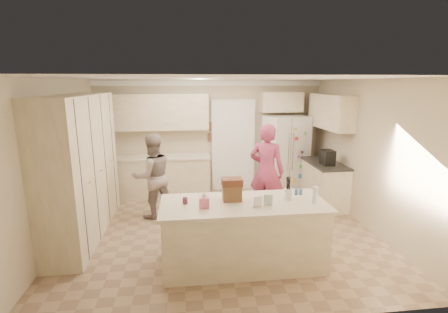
{
  "coord_description": "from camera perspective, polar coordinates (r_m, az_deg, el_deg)",
  "views": [
    {
      "loc": [
        -0.57,
        -5.24,
        2.52
      ],
      "look_at": [
        0.1,
        0.35,
        1.25
      ],
      "focal_mm": 26.0,
      "sensor_mm": 36.0,
      "label": 1
    }
  ],
  "objects": [
    {
      "name": "floor",
      "position": [
        5.84,
        -0.58,
        -12.93
      ],
      "size": [
        5.2,
        4.6,
        0.02
      ],
      "primitive_type": "cube",
      "color": "#977C61",
      "rests_on": "ground"
    },
    {
      "name": "ceiling",
      "position": [
        5.27,
        -0.64,
        13.69
      ],
      "size": [
        5.2,
        4.6,
        0.02
      ],
      "primitive_type": "cube",
      "color": "white",
      "rests_on": "wall_back"
    },
    {
      "name": "wall_back",
      "position": [
        7.67,
        -2.49,
        3.56
      ],
      "size": [
        5.2,
        0.02,
        2.6
      ],
      "primitive_type": "cube",
      "color": "#C4B798",
      "rests_on": "ground"
    },
    {
      "name": "wall_front",
      "position": [
        3.22,
        3.93,
        -9.6
      ],
      "size": [
        5.2,
        0.02,
        2.6
      ],
      "primitive_type": "cube",
      "color": "#C4B798",
      "rests_on": "ground"
    },
    {
      "name": "wall_left",
      "position": [
        5.75,
        -27.43,
        -0.99
      ],
      "size": [
        0.02,
        4.6,
        2.6
      ],
      "primitive_type": "cube",
      "color": "#C4B798",
      "rests_on": "ground"
    },
    {
      "name": "wall_right",
      "position": [
        6.25,
        23.93,
        0.35
      ],
      "size": [
        0.02,
        4.6,
        2.6
      ],
      "primitive_type": "cube",
      "color": "#C4B798",
      "rests_on": "ground"
    },
    {
      "name": "crown_back",
      "position": [
        7.52,
        -2.56,
        12.79
      ],
      "size": [
        5.2,
        0.08,
        0.12
      ],
      "primitive_type": "cube",
      "color": "white",
      "rests_on": "wall_back"
    },
    {
      "name": "pantry_bank",
      "position": [
        5.86,
        -23.81,
        -1.65
      ],
      "size": [
        0.6,
        2.6,
        2.35
      ],
      "primitive_type": "cube",
      "color": "#F4E5C5",
      "rests_on": "floor"
    },
    {
      "name": "back_base_cab",
      "position": [
        7.55,
        -11.0,
        -3.5
      ],
      "size": [
        2.2,
        0.6,
        0.88
      ],
      "primitive_type": "cube",
      "color": "#F4E5C5",
      "rests_on": "floor"
    },
    {
      "name": "back_countertop",
      "position": [
        7.43,
        -11.15,
        -0.11
      ],
      "size": [
        2.24,
        0.63,
        0.04
      ],
      "primitive_type": "cube",
      "color": "beige",
      "rests_on": "back_base_cab"
    },
    {
      "name": "back_upper_cab",
      "position": [
        7.41,
        -11.41,
        7.68
      ],
      "size": [
        2.2,
        0.35,
        0.8
      ],
      "primitive_type": "cube",
      "color": "#F4E5C5",
      "rests_on": "wall_back"
    },
    {
      "name": "doorway_opening",
      "position": [
        7.74,
        1.61,
        1.78
      ],
      "size": [
        0.9,
        0.06,
        2.1
      ],
      "primitive_type": "cube",
      "color": "black",
      "rests_on": "floor"
    },
    {
      "name": "doorway_casing",
      "position": [
        7.71,
        1.64,
        1.73
      ],
      "size": [
        1.02,
        0.03,
        2.22
      ],
      "primitive_type": "cube",
      "color": "white",
      "rests_on": "floor"
    },
    {
      "name": "wall_frame_upper",
      "position": [
        7.59,
        -2.34,
        5.38
      ],
      "size": [
        0.15,
        0.02,
        0.2
      ],
      "primitive_type": "cube",
      "color": "brown",
      "rests_on": "wall_back"
    },
    {
      "name": "wall_frame_lower",
      "position": [
        7.63,
        -2.32,
        3.37
      ],
      "size": [
        0.15,
        0.02,
        0.2
      ],
      "primitive_type": "cube",
      "color": "brown",
      "rests_on": "wall_back"
    },
    {
      "name": "refrigerator",
      "position": [
        7.65,
        10.74,
        0.28
      ],
      "size": [
        1.04,
        0.89,
        1.8
      ],
      "primitive_type": "cube",
      "rotation": [
        0.0,
        0.0,
        0.23
      ],
      "color": "white",
      "rests_on": "floor"
    },
    {
      "name": "fridge_seam",
      "position": [
        7.33,
        11.56,
        -0.31
      ],
      "size": [
        0.02,
        0.02,
        1.78
      ],
      "primitive_type": "cube",
      "color": "gray",
      "rests_on": "refrigerator"
    },
    {
      "name": "fridge_dispenser",
      "position": [
        7.2,
        10.01,
        1.56
      ],
      "size": [
        0.22,
        0.03,
        0.35
      ],
      "primitive_type": "cube",
      "color": "black",
      "rests_on": "refrigerator"
    },
    {
      "name": "fridge_handle_l",
      "position": [
        7.26,
        11.28,
        0.8
      ],
      "size": [
        0.02,
        0.02,
        0.85
      ],
      "primitive_type": "cylinder",
      "color": "silver",
      "rests_on": "refrigerator"
    },
    {
      "name": "fridge_handle_r",
      "position": [
        7.3,
        12.03,
        0.82
      ],
      "size": [
        0.02,
        0.02,
        0.85
      ],
      "primitive_type": "cylinder",
      "color": "silver",
      "rests_on": "refrigerator"
    },
    {
      "name": "over_fridge_cab",
      "position": [
        7.7,
        10.06,
        9.41
      ],
      "size": [
        0.95,
        0.35,
        0.45
      ],
      "primitive_type": "cube",
      "color": "#F4E5C5",
      "rests_on": "wall_back"
    },
    {
      "name": "right_base_cab",
      "position": [
        7.17,
        17.14,
        -4.71
      ],
      "size": [
        0.6,
        1.2,
        0.88
      ],
      "primitive_type": "cube",
      "color": "#F4E5C5",
      "rests_on": "floor"
    },
    {
      "name": "right_countertop",
      "position": [
        7.05,
        17.31,
        -1.15
      ],
      "size": [
        0.63,
        1.24,
        0.04
      ],
      "primitive_type": "cube",
      "color": "#2D2B28",
      "rests_on": "right_base_cab"
    },
    {
      "name": "right_upper_cab",
      "position": [
        7.12,
        18.22,
        7.51
      ],
      "size": [
        0.35,
        1.5,
        0.7
      ],
      "primitive_type": "cube",
      "color": "#F4E5C5",
      "rests_on": "wall_right"
    },
    {
      "name": "coffee_maker",
      "position": [
        6.82,
        17.77,
        -0.17
      ],
      "size": [
        0.22,
        0.28,
        0.3
      ],
      "primitive_type": "cube",
      "color": "black",
      "rests_on": "right_countertop"
    },
    {
      "name": "island_base",
      "position": [
        4.69,
        3.42,
        -13.62
      ],
      "size": [
        2.2,
        0.9,
        0.88
      ],
      "primitive_type": "cube",
      "color": "#F4E5C5",
      "rests_on": "floor"
    },
    {
      "name": "island_top",
      "position": [
        4.51,
        3.5,
        -8.37
      ],
      "size": [
        2.28,
        0.96,
        0.05
      ],
      "primitive_type": "cube",
      "color": "beige",
      "rests_on": "island_base"
    },
    {
      "name": "utensil_crock",
      "position": [
        4.68,
        11.32,
        -6.52
      ],
      "size": [
        0.13,
        0.13,
        0.15
      ],
      "primitive_type": "cylinder",
      "color": "white",
      "rests_on": "island_top"
    },
    {
      "name": "tissue_box",
      "position": [
        4.32,
        -3.51,
        -7.99
      ],
      "size": [
        0.13,
        0.13,
        0.14
      ],
      "primitive_type": "cube",
      "color": "pink",
      "rests_on": "island_top"
    },
    {
      "name": "tissue_plume",
      "position": [
        4.28,
        -3.53,
        -6.61
      ],
      "size": [
        0.08,
        0.08,
        0.08
      ],
      "primitive_type": "cone",
      "color": "white",
      "rests_on": "tissue_box"
    },
    {
      "name": "dollhouse_body",
      "position": [
        4.53,
        1.41,
        -6.42
      ],
      "size": [
        0.26,
        0.18,
        0.22
      ],
      "primitive_type": "cube",
      "color": "brown",
      "rests_on": "island_top"
    },
    {
      "name": "dollhouse_roof",
      "position": [
        4.48,
        1.43,
        -4.49
      ],
      "size": [
        0.28,
        0.2,
        0.1
      ],
      "primitive_type": "cube",
      "color": "#592D1E",
      "rests_on": "dollhouse_body"
    },
    {
      "name": "jam_jar",
      "position": [
        4.46,
        -6.86,
        -7.7
      ],
      "size": [
        0.07,
        0.07,
        0.09
      ],
      "primitive_type": "cylinder",
      "color": "#59263F",
      "rests_on": "island_top"
    },
    {
      "name": "greeting_card_a",
      "position": [
        4.32,
        5.97,
        -7.91
      ],
      "size": [
        0.12,
        0.06,
        0.16
      ],
      "primitive_type": "cube",
      "rotation": [
        0.15,
        0.0,
        0.2
      ],
      "color": "white",
      "rests_on": "island_top"
    },
    {
      "name": "greeting_card_b",
      "position": [
        4.4,
        7.75,
        -7.57
      ],
      "size": [
        0.12,
        0.05,
        0.16
      ],
      "primitive_type": "cube",
      "rotation": [
        0.15,
        0.0,
        -0.1
      ],
      "color": "silver",
      "rests_on": "island_top"
    },
    {
      "name": "water_bottle",
      "position": [
        4.59,
        15.7,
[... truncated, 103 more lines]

